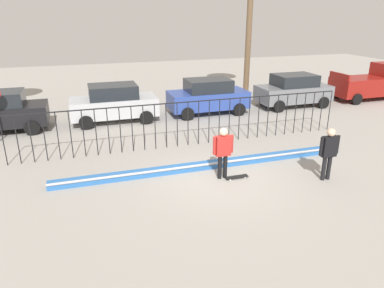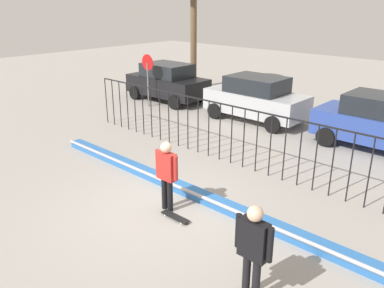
# 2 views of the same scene
# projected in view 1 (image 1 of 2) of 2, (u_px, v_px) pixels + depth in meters

# --- Properties ---
(ground_plane) EXTENTS (60.00, 60.00, 0.00)m
(ground_plane) POSITION_uv_depth(u_px,v_px,m) (218.00, 179.00, 12.20)
(ground_plane) COLOR #9E9991
(bowl_coping_ledge) EXTENTS (11.00, 0.40, 0.27)m
(bowl_coping_ledge) POSITION_uv_depth(u_px,v_px,m) (208.00, 165.00, 13.04)
(bowl_coping_ledge) COLOR #2D6BB7
(bowl_coping_ledge) RESTS_ON ground
(perimeter_fence) EXTENTS (14.04, 0.04, 1.90)m
(perimeter_fence) POSITION_uv_depth(u_px,v_px,m) (188.00, 119.00, 14.90)
(perimeter_fence) COLOR black
(perimeter_fence) RESTS_ON ground
(skateboarder) EXTENTS (0.72, 0.27, 1.79)m
(skateboarder) POSITION_uv_depth(u_px,v_px,m) (223.00, 149.00, 11.94)
(skateboarder) COLOR black
(skateboarder) RESTS_ON ground
(skateboard) EXTENTS (0.80, 0.20, 0.07)m
(skateboard) POSITION_uv_depth(u_px,v_px,m) (237.00, 177.00, 12.25)
(skateboard) COLOR black
(skateboard) RESTS_ON ground
(camera_operator) EXTENTS (0.73, 0.28, 1.82)m
(camera_operator) POSITION_uv_depth(u_px,v_px,m) (329.00, 149.00, 11.83)
(camera_operator) COLOR black
(camera_operator) RESTS_ON ground
(parked_car_silver) EXTENTS (4.30, 2.12, 1.90)m
(parked_car_silver) POSITION_uv_depth(u_px,v_px,m) (114.00, 103.00, 18.24)
(parked_car_silver) COLOR #B7BABF
(parked_car_silver) RESTS_ON ground
(parked_car_blue) EXTENTS (4.30, 2.12, 1.90)m
(parked_car_blue) POSITION_uv_depth(u_px,v_px,m) (208.00, 96.00, 19.69)
(parked_car_blue) COLOR #2D479E
(parked_car_blue) RESTS_ON ground
(parked_car_gray) EXTENTS (4.30, 2.12, 1.90)m
(parked_car_gray) POSITION_uv_depth(u_px,v_px,m) (293.00, 90.00, 21.14)
(parked_car_gray) COLOR slate
(parked_car_gray) RESTS_ON ground
(pickup_truck) EXTENTS (4.70, 2.12, 2.24)m
(pickup_truck) POSITION_uv_depth(u_px,v_px,m) (371.00, 83.00, 22.86)
(pickup_truck) COLOR maroon
(pickup_truck) RESTS_ON ground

